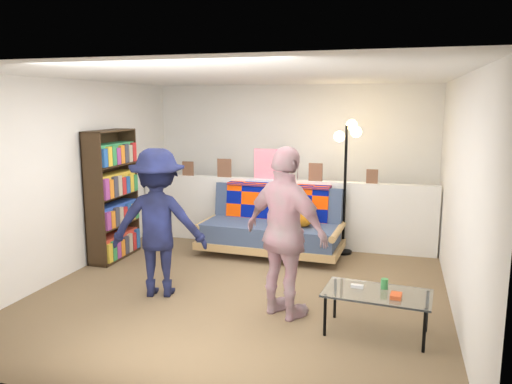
{
  "coord_description": "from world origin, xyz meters",
  "views": [
    {
      "loc": [
        1.65,
        -5.32,
        2.11
      ],
      "look_at": [
        0.0,
        0.4,
        1.05
      ],
      "focal_mm": 35.0,
      "sensor_mm": 36.0,
      "label": 1
    }
  ],
  "objects_px": {
    "futon_sofa": "(273,226)",
    "floor_lamp": "(347,160)",
    "person_left": "(158,223)",
    "person_right": "(286,233)",
    "coffee_table": "(378,295)",
    "bookshelf": "(112,199)"
  },
  "relations": [
    {
      "from": "bookshelf",
      "to": "person_right",
      "type": "relative_size",
      "value": 1.03
    },
    {
      "from": "futon_sofa",
      "to": "person_right",
      "type": "bearing_deg",
      "value": -72.55
    },
    {
      "from": "futon_sofa",
      "to": "person_right",
      "type": "distance_m",
      "value": 2.15
    },
    {
      "from": "futon_sofa",
      "to": "person_right",
      "type": "height_order",
      "value": "person_right"
    },
    {
      "from": "person_left",
      "to": "person_right",
      "type": "distance_m",
      "value": 1.49
    },
    {
      "from": "coffee_table",
      "to": "person_left",
      "type": "xyz_separation_m",
      "value": [
        -2.38,
        0.35,
        0.44
      ]
    },
    {
      "from": "bookshelf",
      "to": "coffee_table",
      "type": "bearing_deg",
      "value": -21.06
    },
    {
      "from": "floor_lamp",
      "to": "person_right",
      "type": "xyz_separation_m",
      "value": [
        -0.34,
        -2.34,
        -0.48
      ]
    },
    {
      "from": "floor_lamp",
      "to": "person_right",
      "type": "height_order",
      "value": "floor_lamp"
    },
    {
      "from": "floor_lamp",
      "to": "coffee_table",
      "type": "bearing_deg",
      "value": -77.29
    },
    {
      "from": "coffee_table",
      "to": "person_left",
      "type": "height_order",
      "value": "person_left"
    },
    {
      "from": "bookshelf",
      "to": "person_left",
      "type": "distance_m",
      "value": 1.6
    },
    {
      "from": "futon_sofa",
      "to": "coffee_table",
      "type": "xyz_separation_m",
      "value": [
        1.54,
        -2.16,
        -0.02
      ]
    },
    {
      "from": "bookshelf",
      "to": "person_right",
      "type": "height_order",
      "value": "bookshelf"
    },
    {
      "from": "futon_sofa",
      "to": "person_right",
      "type": "xyz_separation_m",
      "value": [
        0.63,
        -2.0,
        0.46
      ]
    },
    {
      "from": "futon_sofa",
      "to": "floor_lamp",
      "type": "height_order",
      "value": "floor_lamp"
    },
    {
      "from": "futon_sofa",
      "to": "floor_lamp",
      "type": "xyz_separation_m",
      "value": [
        0.97,
        0.34,
        0.94
      ]
    },
    {
      "from": "futon_sofa",
      "to": "person_left",
      "type": "relative_size",
      "value": 1.24
    },
    {
      "from": "futon_sofa",
      "to": "bookshelf",
      "type": "xyz_separation_m",
      "value": [
        -2.07,
        -0.77,
        0.42
      ]
    },
    {
      "from": "bookshelf",
      "to": "person_right",
      "type": "distance_m",
      "value": 2.97
    },
    {
      "from": "futon_sofa",
      "to": "person_right",
      "type": "relative_size",
      "value": 1.18
    },
    {
      "from": "coffee_table",
      "to": "person_left",
      "type": "distance_m",
      "value": 2.45
    }
  ]
}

